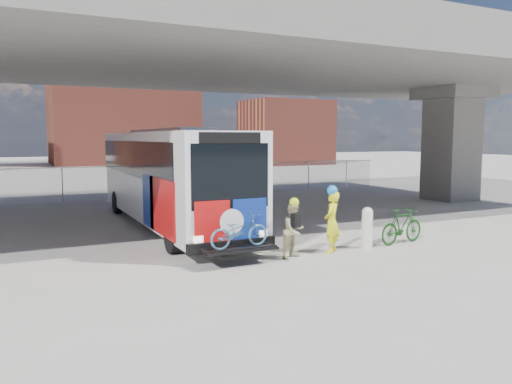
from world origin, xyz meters
TOP-DOWN VIEW (x-y plane):
  - ground at (0.00, 0.00)m, footprint 160.00×160.00m
  - bus at (-2.00, 2.73)m, footprint 2.67×12.94m
  - overpass at (0.00, 4.00)m, footprint 40.00×16.00m
  - chainlink_fence at (0.00, 12.00)m, footprint 30.00×0.06m
  - brick_buildings at (1.23, 48.23)m, footprint 54.00×22.00m
  - smokestack at (14.00, 55.00)m, footprint 2.20×2.20m
  - bollard at (2.38, -3.60)m, footprint 0.33×0.33m
  - cyclist_hivis at (1.08, -3.60)m, footprint 0.78×0.76m
  - cyclist_tan at (-0.27, -3.73)m, footprint 0.92×0.83m
  - bike_parked at (3.76, -3.60)m, footprint 1.95×0.82m

SIDE VIEW (x-z plane):
  - ground at x=0.00m, z-range 0.00..0.00m
  - bike_parked at x=3.76m, z-range 0.00..1.14m
  - bollard at x=2.38m, z-range 0.04..1.31m
  - cyclist_tan at x=-0.27m, z-range -0.05..1.66m
  - cyclist_hivis at x=1.08m, z-range -0.04..1.95m
  - chainlink_fence at x=0.00m, z-range -13.58..16.42m
  - bus at x=-2.00m, z-range 0.26..3.95m
  - brick_buildings at x=1.23m, z-range -0.58..11.42m
  - overpass at x=0.00m, z-range 2.57..10.52m
  - smokestack at x=14.00m, z-range 0.00..25.00m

